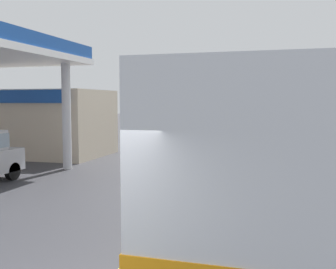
{
  "coord_description": "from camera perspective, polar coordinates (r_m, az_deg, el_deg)",
  "views": [
    {
      "loc": [
        2.5,
        -3.75,
        2.82
      ],
      "look_at": [
        -1.5,
        10.0,
        1.6
      ],
      "focal_mm": 41.59,
      "sensor_mm": 36.0,
      "label": 1
    }
  ],
  "objects": [
    {
      "name": "ground",
      "position": [
        24.04,
        10.14,
        -1.95
      ],
      "size": [
        120.0,
        120.0,
        0.0
      ],
      "primitive_type": "plane",
      "color": "#38383D"
    },
    {
      "name": "lane_divider_stripe",
      "position": [
        19.12,
        8.55,
        -3.66
      ],
      "size": [
        0.16,
        50.0,
        0.01
      ],
      "primitive_type": "cube",
      "color": "#D8CC4C",
      "rests_on": "ground"
    },
    {
      "name": "coach_bus_main",
      "position": [
        9.6,
        13.21,
        -1.83
      ],
      "size": [
        2.6,
        11.04,
        3.69
      ],
      "color": "silver",
      "rests_on": "ground"
    },
    {
      "name": "gas_station_roadside",
      "position": [
        19.94,
        -21.64,
        3.97
      ],
      "size": [
        9.1,
        11.95,
        5.1
      ],
      "color": "#194799",
      "rests_on": "ground"
    },
    {
      "name": "minibus_opposing_lane",
      "position": [
        26.63,
        5.03,
        1.94
      ],
      "size": [
        2.04,
        6.13,
        2.44
      ],
      "color": "#A5A5AD",
      "rests_on": "ground"
    },
    {
      "name": "car_trailing_behind_bus",
      "position": [
        24.94,
        14.29,
        0.56
      ],
      "size": [
        1.7,
        4.2,
        1.82
      ],
      "color": "olive",
      "rests_on": "ground"
    }
  ]
}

